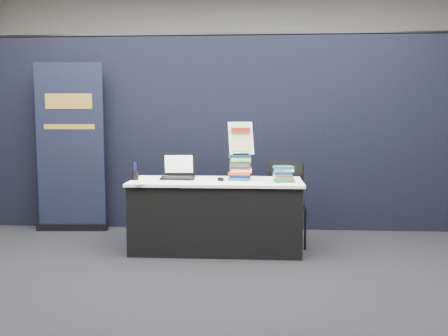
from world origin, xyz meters
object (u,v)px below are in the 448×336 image
(book_stack_tall, at_px, (241,168))
(stacking_chair, at_px, (286,199))
(book_stack_short, at_px, (283,174))
(laptop, at_px, (178,173))
(display_table, at_px, (216,215))
(info_sign, at_px, (241,139))
(pullup_banner, at_px, (71,157))

(book_stack_tall, relative_size, stacking_chair, 0.29)
(stacking_chair, bearing_deg, book_stack_short, -90.94)
(laptop, bearing_deg, stacking_chair, 5.36)
(display_table, height_order, laptop, laptop)
(info_sign, bearing_deg, book_stack_short, -37.06)
(book_stack_short, bearing_deg, display_table, 172.06)
(laptop, xyz_separation_m, book_stack_tall, (0.68, -0.08, 0.07))
(laptop, bearing_deg, display_table, -19.27)
(display_table, xyz_separation_m, book_stack_tall, (0.26, 0.04, 0.51))
(laptop, relative_size, stacking_chair, 0.41)
(book_stack_short, distance_m, stacking_chair, 0.52)
(info_sign, distance_m, pullup_banner, 2.26)
(book_stack_tall, relative_size, info_sign, 0.73)
(laptop, bearing_deg, book_stack_short, -14.53)
(book_stack_short, bearing_deg, stacking_chair, 82.57)
(book_stack_tall, distance_m, stacking_chair, 0.67)
(pullup_banner, distance_m, stacking_chair, 2.70)
(book_stack_short, xyz_separation_m, pullup_banner, (-2.57, 0.90, 0.09))
(laptop, height_order, pullup_banner, pullup_banner)
(book_stack_short, height_order, stacking_chair, stacking_chair)
(pullup_banner, xyz_separation_m, stacking_chair, (2.62, -0.50, -0.41))
(book_stack_tall, relative_size, pullup_banner, 0.13)
(display_table, relative_size, laptop, 4.81)
(book_stack_tall, bearing_deg, stacking_chair, 28.23)
(stacking_chair, bearing_deg, display_table, -151.47)
(info_sign, bearing_deg, laptop, 159.45)
(pullup_banner, bearing_deg, book_stack_tall, -23.45)
(pullup_banner, bearing_deg, info_sign, -22.72)
(laptop, xyz_separation_m, book_stack_short, (1.12, -0.22, 0.02))
(book_stack_tall, height_order, pullup_banner, pullup_banner)
(pullup_banner, bearing_deg, book_stack_short, -23.00)
(book_stack_tall, bearing_deg, info_sign, 90.00)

